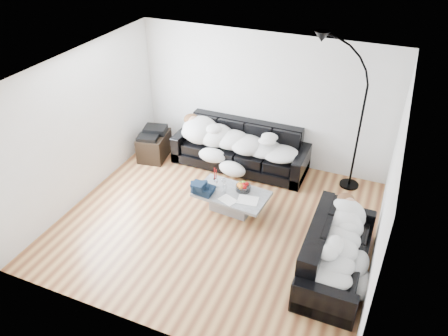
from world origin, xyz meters
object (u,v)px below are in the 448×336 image
at_px(coffee_table, 232,201).
at_px(candle_right, 216,175).
at_px(wine_glass_b, 217,183).
at_px(stereo, 153,132).
at_px(candle_left, 215,174).
at_px(sofa_right, 337,251).
at_px(av_cabinet, 154,146).
at_px(sleeper_right, 340,238).
at_px(fruit_bowl, 243,186).
at_px(wine_glass_a, 224,183).
at_px(floor_lamp, 360,127).
at_px(sleeper_back, 240,139).
at_px(sofa_back, 240,147).
at_px(shoes, 333,248).
at_px(wine_glass_c, 225,188).

distance_m(coffee_table, candle_right, 0.55).
bearing_deg(wine_glass_b, stereo, 151.78).
height_order(candle_left, stereo, stereo).
bearing_deg(sofa_right, av_cabinet, 66.21).
relative_size(sleeper_right, candle_left, 6.97).
distance_m(sofa_right, candle_right, 2.53).
bearing_deg(stereo, av_cabinet, 0.00).
bearing_deg(coffee_table, fruit_bowl, 44.75).
bearing_deg(wine_glass_a, fruit_bowl, 6.98).
bearing_deg(wine_glass_a, av_cabinet, 154.47).
xyz_separation_m(sofa_right, floor_lamp, (-0.15, 2.29, 0.83)).
distance_m(sleeper_back, floor_lamp, 2.23).
bearing_deg(av_cabinet, candle_left, -34.31).
bearing_deg(sofa_back, sleeper_back, -90.00).
height_order(sleeper_right, stereo, sleeper_right).
xyz_separation_m(shoes, stereo, (-3.95, 1.38, 0.53)).
bearing_deg(shoes, wine_glass_a, -168.03).
bearing_deg(floor_lamp, av_cabinet, -172.64).
relative_size(sleeper_back, wine_glass_a, 12.79).
bearing_deg(wine_glass_a, wine_glass_c, -61.22).
height_order(sofa_back, candle_left, sofa_back).
distance_m(wine_glass_a, av_cabinet, 2.16).
height_order(candle_right, shoes, candle_right).
height_order(candle_left, candle_right, candle_left).
bearing_deg(fruit_bowl, coffee_table, -135.25).
bearing_deg(floor_lamp, coffee_table, -138.93).
relative_size(wine_glass_a, wine_glass_b, 1.00).
xyz_separation_m(wine_glass_a, candle_left, (-0.24, 0.14, 0.03)).
bearing_deg(sofa_back, candle_left, -92.51).
bearing_deg(wine_glass_c, av_cabinet, 152.09).
height_order(av_cabinet, stereo, stereo).
relative_size(sofa_right, wine_glass_b, 11.13).
xyz_separation_m(sleeper_right, wine_glass_c, (-2.03, 0.72, -0.18)).
distance_m(fruit_bowl, stereo, 2.45).
xyz_separation_m(candle_left, av_cabinet, (-1.71, 0.78, -0.22)).
relative_size(fruit_bowl, shoes, 0.66).
xyz_separation_m(av_cabinet, floor_lamp, (3.90, 0.51, 0.97)).
height_order(sleeper_back, wine_glass_b, sleeper_back).
bearing_deg(av_cabinet, wine_glass_a, -35.18).
relative_size(sleeper_back, wine_glass_b, 12.73).
bearing_deg(fruit_bowl, floor_lamp, 40.75).
xyz_separation_m(sofa_right, coffee_table, (-1.92, 0.75, -0.22)).
xyz_separation_m(sleeper_right, wine_glass_b, (-2.22, 0.80, -0.18)).
xyz_separation_m(sofa_back, wine_glass_a, (0.19, -1.28, 0.01)).
distance_m(sofa_right, fruit_bowl, 1.99).
height_order(wine_glass_b, wine_glass_c, wine_glass_b).
xyz_separation_m(wine_glass_a, wine_glass_c, (0.08, -0.14, -0.00)).
height_order(sleeper_right, shoes, sleeper_right).
height_order(sofa_right, candle_right, sofa_right).
bearing_deg(sleeper_right, wine_glass_a, 67.85).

